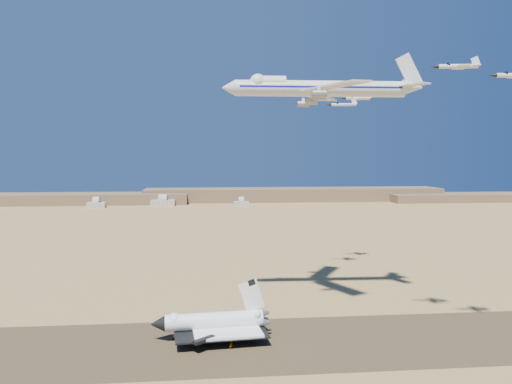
{
  "coord_description": "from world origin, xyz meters",
  "views": [
    {
      "loc": [
        -4.21,
        -161.02,
        61.89
      ],
      "look_at": [
        12.63,
        8.0,
        50.11
      ],
      "focal_mm": 35.0,
      "sensor_mm": 36.0,
      "label": 1
    }
  ],
  "objects": [
    {
      "name": "chase_jet_e",
      "position": [
        75.49,
        98.96,
        93.16
      ],
      "size": [
        16.58,
        8.8,
        4.13
      ],
      "rotation": [
        0.0,
        0.0,
        0.03
      ],
      "color": "silver"
    },
    {
      "name": "crew_b",
      "position": [
        3.49,
        -2.65,
        0.91
      ],
      "size": [
        0.75,
        0.94,
        1.7
      ],
      "primitive_type": "imported",
      "rotation": [
        0.0,
        0.0,
        1.96
      ],
      "color": "orange",
      "rests_on": "runway"
    },
    {
      "name": "ridgeline",
      "position": [
        65.32,
        527.31,
        7.63
      ],
      "size": [
        960.0,
        90.0,
        18.0
      ],
      "color": "brown",
      "rests_on": "ground"
    },
    {
      "name": "crew_c",
      "position": [
        3.12,
        -4.06,
        0.98
      ],
      "size": [
        1.21,
        0.93,
        1.84
      ],
      "primitive_type": "imported",
      "rotation": [
        0.0,
        0.0,
        2.74
      ],
      "color": "orange",
      "rests_on": "runway"
    },
    {
      "name": "crew_a",
      "position": [
        3.63,
        -1.57,
        0.98
      ],
      "size": [
        0.58,
        0.75,
        1.83
      ],
      "primitive_type": "imported",
      "rotation": [
        0.0,
        0.0,
        1.33
      ],
      "color": "orange",
      "rests_on": "runway"
    },
    {
      "name": "runway",
      "position": [
        0.0,
        0.0,
        0.03
      ],
      "size": [
        600.0,
        50.0,
        0.06
      ],
      "primitive_type": "cube",
      "color": "#493C24",
      "rests_on": "ground"
    },
    {
      "name": "carrier_747",
      "position": [
        38.98,
        37.0,
        89.39
      ],
      "size": [
        80.92,
        62.79,
        20.18
      ],
      "rotation": [
        0.0,
        0.0,
        -0.03
      ],
      "color": "silver"
    },
    {
      "name": "chase_jet_a",
      "position": [
        76.3,
        -5.69,
        91.2
      ],
      "size": [
        15.57,
        8.75,
        3.91
      ],
      "rotation": [
        0.0,
        0.0,
        -0.18
      ],
      "color": "silver"
    },
    {
      "name": "shuttle",
      "position": [
        -2.27,
        6.69,
        5.38
      ],
      "size": [
        40.75,
        27.23,
        20.02
      ],
      "rotation": [
        0.0,
        0.0,
        0.09
      ],
      "color": "white",
      "rests_on": "runway"
    },
    {
      "name": "chase_jet_d",
      "position": [
        64.32,
        86.17,
        88.42
      ],
      "size": [
        15.43,
        8.56,
        3.86
      ],
      "rotation": [
        0.0,
        0.0,
        -0.14
      ],
      "color": "silver"
    },
    {
      "name": "ground",
      "position": [
        0.0,
        0.0,
        0.0
      ],
      "size": [
        1200.0,
        1200.0,
        0.0
      ],
      "primitive_type": "plane",
      "color": "#AB804C",
      "rests_on": "ground"
    },
    {
      "name": "hangars",
      "position": [
        -64.0,
        478.43,
        4.83
      ],
      "size": [
        200.5,
        29.5,
        30.0
      ],
      "color": "beige",
      "rests_on": "ground"
    }
  ]
}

